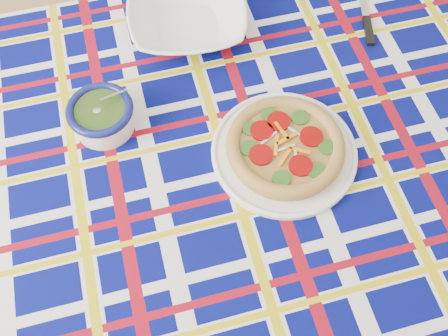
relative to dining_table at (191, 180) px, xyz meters
name	(u,v)px	position (x,y,z in m)	size (l,w,h in m)	color
floor	(141,251)	(-0.16, 0.18, -0.72)	(4.00, 4.00, 0.00)	#967E4D
dining_table	(191,180)	(0.00, 0.00, 0.00)	(1.87, 1.37, 0.79)	brown
tablecloth	(190,174)	(0.00, 0.00, 0.03)	(1.73, 1.09, 0.11)	#050A5C
main_focaccia_plate	(285,146)	(0.19, -0.07, 0.11)	(0.32, 0.32, 0.06)	olive
pesto_bowl	(101,115)	(-0.13, 0.16, 0.12)	(0.14, 0.14, 0.08)	#1E360E
serving_bowl	(188,19)	(0.15, 0.35, 0.12)	(0.28, 0.28, 0.07)	white
table_knife	(363,1)	(0.59, 0.23, 0.09)	(0.23, 0.02, 0.01)	silver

